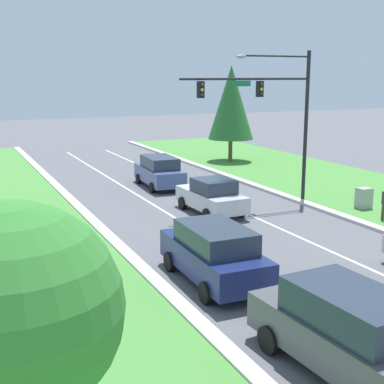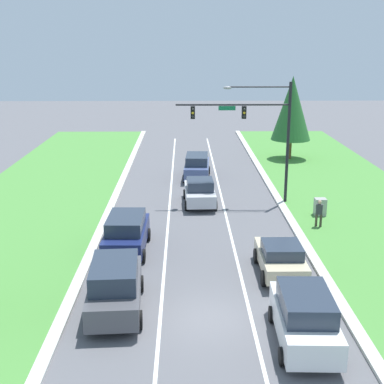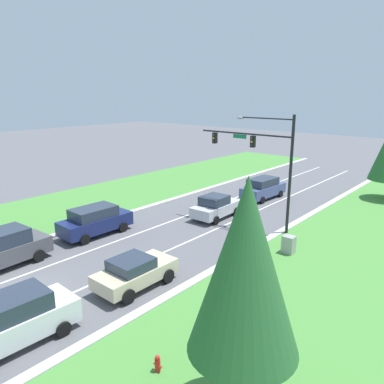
{
  "view_description": "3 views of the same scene",
  "coord_description": "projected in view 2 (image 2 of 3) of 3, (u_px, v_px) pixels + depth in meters",
  "views": [
    {
      "loc": [
        -11.51,
        -7.89,
        6.74
      ],
      "look_at": [
        -1.36,
        14.26,
        1.45
      ],
      "focal_mm": 50.0,
      "sensor_mm": 36.0,
      "label": 1
    },
    {
      "loc": [
        -0.84,
        -18.91,
        10.55
      ],
      "look_at": [
        -0.31,
        14.73,
        1.04
      ],
      "focal_mm": 50.0,
      "sensor_mm": 36.0,
      "label": 2
    },
    {
      "loc": [
        16.78,
        -6.82,
        9.39
      ],
      "look_at": [
        -2.36,
        15.53,
        1.57
      ],
      "focal_mm": 35.0,
      "sensor_mm": 36.0,
      "label": 3
    }
  ],
  "objects": [
    {
      "name": "graphite_suv",
      "position": [
        115.0,
        286.0,
        21.49
      ],
      "size": [
        2.43,
        5.19,
        2.09
      ],
      "rotation": [
        0.0,
        0.0,
        0.06
      ],
      "color": "#4C4C51",
      "rests_on": "ground_plane"
    },
    {
      "name": "slate_blue_suv",
      "position": [
        197.0,
        166.0,
        42.46
      ],
      "size": [
        2.27,
        4.95,
        1.92
      ],
      "rotation": [
        0.0,
        0.0,
        -0.06
      ],
      "color": "#475684",
      "rests_on": "ground_plane"
    },
    {
      "name": "utility_cabinet",
      "position": [
        320.0,
        207.0,
        33.28
      ],
      "size": [
        0.7,
        0.6,
        1.14
      ],
      "color": "#9E9E99",
      "rests_on": "ground_plane"
    },
    {
      "name": "traffic_signal_mast",
      "position": [
        257.0,
        124.0,
        34.77
      ],
      "size": [
        7.48,
        0.41,
        8.06
      ],
      "color": "black",
      "rests_on": "ground_plane"
    },
    {
      "name": "champagne_sedan",
      "position": [
        281.0,
        258.0,
        24.89
      ],
      "size": [
        2.12,
        4.23,
        1.58
      ],
      "rotation": [
        0.0,
        0.0,
        -0.0
      ],
      "color": "beige",
      "rests_on": "ground_plane"
    },
    {
      "name": "curb_strip_right",
      "position": [
        348.0,
        316.0,
        21.14
      ],
      "size": [
        0.5,
        90.0,
        0.15
      ],
      "color": "beige",
      "rests_on": "ground_plane"
    },
    {
      "name": "white_suv",
      "position": [
        304.0,
        317.0,
        19.14
      ],
      "size": [
        2.25,
        4.74,
        2.01
      ],
      "rotation": [
        0.0,
        0.0,
        -0.04
      ],
      "color": "white",
      "rests_on": "ground_plane"
    },
    {
      "name": "silver_sedan",
      "position": [
        200.0,
        192.0,
        35.59
      ],
      "size": [
        2.2,
        4.46,
        1.78
      ],
      "rotation": [
        0.0,
        0.0,
        0.03
      ],
      "color": "silver",
      "rests_on": "ground_plane"
    },
    {
      "name": "conifer_near_right_tree",
      "position": [
        292.0,
        108.0,
        48.19
      ],
      "size": [
        3.57,
        3.57,
        7.58
      ],
      "color": "brown",
      "rests_on": "ground_plane"
    },
    {
      "name": "ground_plane",
      "position": [
        206.0,
        319.0,
        21.07
      ],
      "size": [
        160.0,
        160.0,
        0.0
      ],
      "primitive_type": "plane",
      "color": "#5B5B60"
    },
    {
      "name": "lane_stripe_inner_right",
      "position": [
        251.0,
        318.0,
        21.1
      ],
      "size": [
        0.14,
        81.0,
        0.01
      ],
      "color": "white",
      "rests_on": "ground_plane"
    },
    {
      "name": "curb_strip_left",
      "position": [
        62.0,
        318.0,
        20.96
      ],
      "size": [
        0.5,
        90.0,
        0.15
      ],
      "color": "beige",
      "rests_on": "ground_plane"
    },
    {
      "name": "navy_suv",
      "position": [
        126.0,
        233.0,
        27.6
      ],
      "size": [
        2.26,
        4.95,
        1.95
      ],
      "rotation": [
        0.0,
        0.0,
        -0.02
      ],
      "color": "navy",
      "rests_on": "ground_plane"
    },
    {
      "name": "pedestrian",
      "position": [
        319.0,
        213.0,
        31.09
      ],
      "size": [
        0.43,
        0.32,
        1.69
      ],
      "rotation": [
        0.0,
        0.0,
        2.86
      ],
      "color": "#42382D",
      "rests_on": "ground_plane"
    },
    {
      "name": "lane_stripe_inner_left",
      "position": [
        160.0,
        319.0,
        21.04
      ],
      "size": [
        0.14,
        81.0,
        0.01
      ],
      "color": "white",
      "rests_on": "ground_plane"
    }
  ]
}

